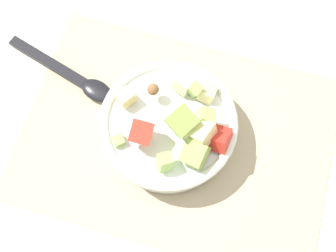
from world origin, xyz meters
The scene contains 4 objects.
ground_plane centered at (0.00, 0.00, 0.00)m, with size 2.40×2.40×0.00m, color silver.
placemat centered at (0.00, 0.00, 0.00)m, with size 0.50×0.36×0.01m, color tan.
salad_bowl centered at (0.01, 0.00, 0.04)m, with size 0.21×0.21×0.12m.
serving_spoon centered at (0.19, -0.05, 0.01)m, with size 0.21×0.09×0.01m.
Camera 1 is at (-0.05, 0.23, 0.68)m, focal length 46.85 mm.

